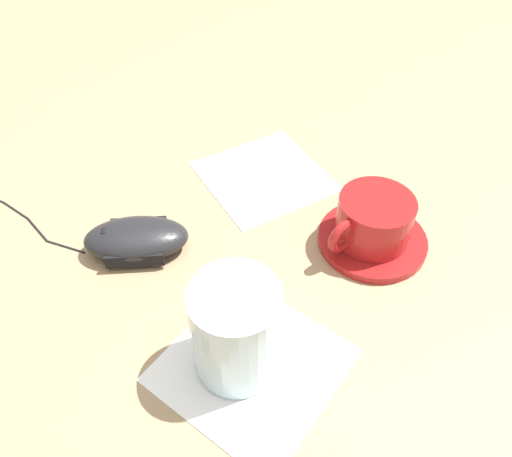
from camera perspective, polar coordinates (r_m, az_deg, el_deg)
The scene contains 7 objects.
ground_plane at distance 0.57m, azimuth 3.36°, elevation -4.72°, with size 3.00×3.00×0.00m, color #9E7F5B.
saucer at distance 0.61m, azimuth 13.12°, elevation -1.27°, with size 0.13×0.13×0.01m, color maroon.
coffee_cup at distance 0.58m, azimuth 13.20°, elevation 0.97°, with size 0.11×0.09×0.06m.
computer_mouse at distance 0.59m, azimuth -13.52°, elevation -1.14°, with size 0.14×0.11×0.04m.
napkin_under_glass at distance 0.50m, azimuth -0.47°, elevation -15.32°, with size 0.16×0.16×0.00m, color white.
drinking_glass at distance 0.46m, azimuth -2.29°, elevation -11.51°, with size 0.08×0.08×0.10m, color silver.
napkin_spare at distance 0.68m, azimuth 0.97°, elevation 6.00°, with size 0.15×0.15×0.00m, color white.
Camera 1 is at (-0.20, -0.30, 0.44)m, focal length 35.00 mm.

